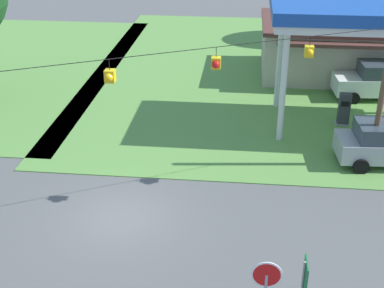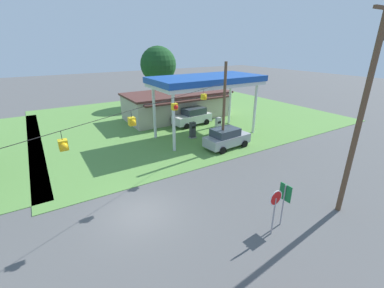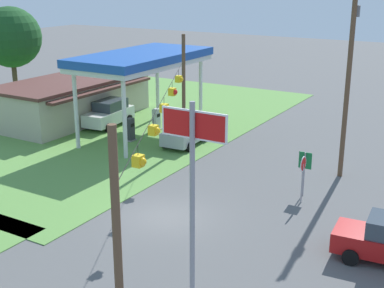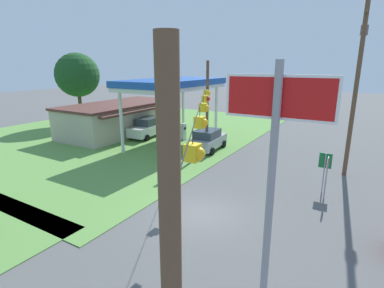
{
  "view_description": "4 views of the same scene",
  "coord_description": "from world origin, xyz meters",
  "px_view_note": "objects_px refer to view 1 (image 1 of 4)",
  "views": [
    {
      "loc": [
        4.26,
        -15.75,
        11.13
      ],
      "look_at": [
        2.25,
        3.55,
        1.34
      ],
      "focal_mm": 50.0,
      "sensor_mm": 36.0,
      "label": 1
    },
    {
      "loc": [
        -3.88,
        -11.82,
        8.96
      ],
      "look_at": [
        4.99,
        2.45,
        2.4
      ],
      "focal_mm": 24.0,
      "sensor_mm": 36.0,
      "label": 2
    },
    {
      "loc": [
        -19.78,
        -13.29,
        11.17
      ],
      "look_at": [
        3.1,
        0.36,
        2.82
      ],
      "focal_mm": 50.0,
      "sensor_mm": 36.0,
      "label": 3
    },
    {
      "loc": [
        -12.12,
        -6.66,
        7.36
      ],
      "look_at": [
        2.25,
        1.95,
        2.89
      ],
      "focal_mm": 28.0,
      "sensor_mm": 36.0,
      "label": 4
    }
  ],
  "objects_px": {
    "car_at_pumps_rear": "(378,80)",
    "gas_station_store": "(369,49)",
    "stop_sign_roadside": "(266,284)",
    "route_sign": "(304,283)",
    "fuel_pump_near": "(344,110)"
  },
  "relations": [
    {
      "from": "car_at_pumps_rear",
      "to": "stop_sign_roadside",
      "type": "xyz_separation_m",
      "value": [
        -6.54,
        -17.99,
        0.78
      ]
    },
    {
      "from": "fuel_pump_near",
      "to": "stop_sign_roadside",
      "type": "bearing_deg",
      "value": -106.32
    },
    {
      "from": "gas_station_store",
      "to": "stop_sign_roadside",
      "type": "relative_size",
      "value": 5.26
    },
    {
      "from": "gas_station_store",
      "to": "car_at_pumps_rear",
      "type": "bearing_deg",
      "value": -92.14
    },
    {
      "from": "fuel_pump_near",
      "to": "car_at_pumps_rear",
      "type": "bearing_deg",
      "value": 58.15
    },
    {
      "from": "gas_station_store",
      "to": "fuel_pump_near",
      "type": "relative_size",
      "value": 7.87
    },
    {
      "from": "gas_station_store",
      "to": "car_at_pumps_rear",
      "type": "distance_m",
      "value": 3.99
    },
    {
      "from": "route_sign",
      "to": "gas_station_store",
      "type": "bearing_deg",
      "value": 75.28
    },
    {
      "from": "car_at_pumps_rear",
      "to": "route_sign",
      "type": "distance_m",
      "value": 18.61
    },
    {
      "from": "car_at_pumps_rear",
      "to": "stop_sign_roadside",
      "type": "distance_m",
      "value": 19.15
    },
    {
      "from": "fuel_pump_near",
      "to": "car_at_pumps_rear",
      "type": "distance_m",
      "value": 4.55
    },
    {
      "from": "car_at_pumps_rear",
      "to": "gas_station_store",
      "type": "bearing_deg",
      "value": -96.8
    },
    {
      "from": "gas_station_store",
      "to": "route_sign",
      "type": "height_order",
      "value": "gas_station_store"
    },
    {
      "from": "car_at_pumps_rear",
      "to": "stop_sign_roadside",
      "type": "height_order",
      "value": "stop_sign_roadside"
    },
    {
      "from": "stop_sign_roadside",
      "to": "car_at_pumps_rear",
      "type": "bearing_deg",
      "value": -109.97
    }
  ]
}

